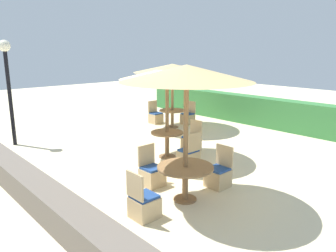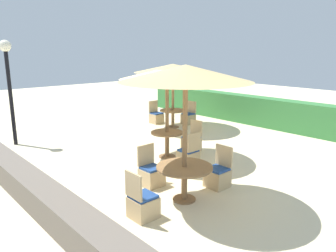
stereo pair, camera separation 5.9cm
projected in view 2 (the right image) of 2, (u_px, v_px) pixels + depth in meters
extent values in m
plane|color=beige|center=(152.00, 161.00, 9.17)|extent=(40.00, 40.00, 0.00)
cube|color=#387A3D|center=(270.00, 113.00, 12.98)|extent=(13.00, 0.70, 1.15)
cube|color=#6B6056|center=(27.00, 184.00, 6.89)|extent=(10.00, 0.56, 0.54)
cylinder|color=black|center=(11.00, 99.00, 10.37)|extent=(0.12, 0.12, 3.00)
sphere|color=silver|center=(5.00, 46.00, 10.00)|extent=(0.36, 0.36, 0.36)
cylinder|color=olive|center=(167.00, 115.00, 9.19)|extent=(0.10, 0.10, 2.48)
cone|color=tan|center=(167.00, 73.00, 8.93)|extent=(2.63, 2.63, 0.32)
cylinder|color=olive|center=(167.00, 156.00, 9.47)|extent=(0.48, 0.48, 0.03)
cylinder|color=olive|center=(167.00, 145.00, 9.40)|extent=(0.12, 0.12, 0.71)
cylinder|color=olive|center=(167.00, 133.00, 9.31)|extent=(0.92, 0.92, 0.04)
cube|color=tan|center=(191.00, 144.00, 10.01)|extent=(0.46, 0.46, 0.40)
cube|color=navy|center=(191.00, 137.00, 9.96)|extent=(0.42, 0.42, 0.05)
cube|color=tan|center=(196.00, 128.00, 10.03)|extent=(0.46, 0.04, 0.48)
cube|color=tan|center=(188.00, 158.00, 8.74)|extent=(0.46, 0.46, 0.40)
cube|color=navy|center=(188.00, 150.00, 8.69)|extent=(0.42, 0.42, 0.05)
cube|color=tan|center=(194.00, 142.00, 8.47)|extent=(0.04, 0.46, 0.48)
cylinder|color=olive|center=(173.00, 97.00, 12.76)|extent=(0.10, 0.10, 2.41)
cone|color=tan|center=(173.00, 68.00, 12.50)|extent=(3.00, 3.00, 0.32)
cylinder|color=olive|center=(173.00, 127.00, 13.03)|extent=(0.48, 0.48, 0.03)
cylinder|color=olive|center=(173.00, 119.00, 12.96)|extent=(0.12, 0.12, 0.66)
cylinder|color=olive|center=(173.00, 110.00, 12.88)|extent=(1.02, 1.02, 0.04)
cube|color=tan|center=(157.00, 118.00, 13.73)|extent=(0.46, 0.46, 0.40)
cube|color=navy|center=(156.00, 113.00, 13.67)|extent=(0.42, 0.42, 0.05)
cube|color=tan|center=(153.00, 106.00, 13.76)|extent=(0.04, 0.46, 0.48)
cube|color=tan|center=(188.00, 119.00, 13.61)|extent=(0.46, 0.46, 0.40)
cube|color=navy|center=(188.00, 114.00, 13.56)|extent=(0.42, 0.42, 0.05)
cube|color=tan|center=(192.00, 107.00, 13.64)|extent=(0.46, 0.04, 0.48)
cylinder|color=olive|center=(185.00, 137.00, 6.48)|extent=(0.10, 0.10, 2.68)
cone|color=tan|center=(186.00, 73.00, 6.19)|extent=(2.58, 2.58, 0.32)
cylinder|color=olive|center=(184.00, 199.00, 6.78)|extent=(0.48, 0.48, 0.03)
cylinder|color=olive|center=(184.00, 184.00, 6.71)|extent=(0.12, 0.12, 0.69)
cylinder|color=olive|center=(184.00, 167.00, 6.62)|extent=(1.15, 1.15, 0.04)
cube|color=tan|center=(143.00, 207.00, 6.04)|extent=(0.46, 0.46, 0.40)
cube|color=navy|center=(143.00, 196.00, 5.99)|extent=(0.42, 0.42, 0.05)
cube|color=tan|center=(133.00, 186.00, 5.79)|extent=(0.46, 0.04, 0.48)
cube|color=tan|center=(152.00, 177.00, 7.46)|extent=(0.46, 0.46, 0.40)
cube|color=navy|center=(152.00, 168.00, 7.40)|extent=(0.42, 0.42, 0.05)
cube|color=tan|center=(146.00, 155.00, 7.49)|extent=(0.04, 0.46, 0.48)
cube|color=tan|center=(217.00, 178.00, 7.39)|extent=(0.46, 0.46, 0.40)
cube|color=navy|center=(218.00, 169.00, 7.33)|extent=(0.42, 0.42, 0.05)
cube|color=tan|center=(224.00, 156.00, 7.41)|extent=(0.46, 0.04, 0.48)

